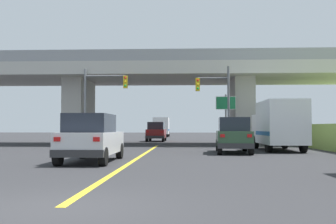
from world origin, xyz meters
The scene contains 11 objects.
ground centered at (0.00, 27.53, 0.00)m, with size 160.00×160.00×0.00m, color #2B2B2D.
overpass_bridge centered at (0.00, 27.53, 5.41)m, with size 35.99×8.59×7.52m.
lane_divider_stripe centered at (0.00, 12.39, 0.00)m, with size 0.20×24.77×0.01m, color yellow.
suv_lead centered at (-1.69, 9.49, 1.02)m, with size 2.00×4.85×2.02m.
suv_crossing centered at (5.01, 15.84, 1.01)m, with size 2.14×4.83×2.02m.
box_truck centered at (8.14, 18.29, 1.61)m, with size 2.33×6.51×3.08m.
sedan_oncoming centered at (-0.81, 34.83, 1.01)m, with size 1.91×4.84×2.02m.
traffic_signal_nearside centered at (4.66, 22.18, 3.67)m, with size 2.51×0.36×5.96m.
traffic_signal_farside centered at (-4.35, 23.04, 3.86)m, with size 3.37×0.36×5.97m.
highway_sign centered at (5.49, 24.80, 3.00)m, with size 1.60×0.17×4.10m.
semi_truck_distant centered at (-1.50, 55.25, 1.57)m, with size 2.33×6.57×2.98m.
Camera 1 is at (2.29, -7.24, 1.46)m, focal length 42.78 mm.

